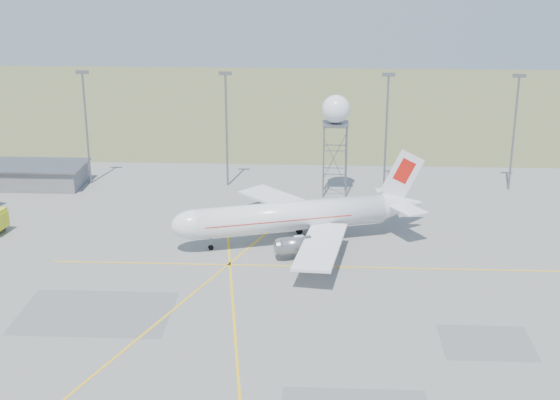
{
  "coord_description": "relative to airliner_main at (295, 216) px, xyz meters",
  "views": [
    {
      "loc": [
        6.04,
        -67.27,
        42.26
      ],
      "look_at": [
        0.72,
        40.0,
        6.09
      ],
      "focal_mm": 50.0,
      "sensor_mm": 36.0,
      "label": 1
    }
  ],
  "objects": [
    {
      "name": "grass_strip",
      "position": [
        -2.94,
        101.02,
        -3.94
      ],
      "size": [
        400.0,
        120.0,
        0.03
      ],
      "primitive_type": "cube",
      "color": "#606A3A",
      "rests_on": "ground"
    },
    {
      "name": "mast_b",
      "position": [
        -12.94,
        27.02,
        8.11
      ],
      "size": [
        2.2,
        0.5,
        20.5
      ],
      "color": "slate",
      "rests_on": "ground"
    },
    {
      "name": "building_grey",
      "position": [
        -47.94,
        25.02,
        -1.98
      ],
      "size": [
        19.0,
        10.0,
        3.9
      ],
      "color": "slate",
      "rests_on": "ground"
    },
    {
      "name": "radar_tower",
      "position": [
        6.12,
        22.95,
        5.82
      ],
      "size": [
        4.81,
        4.81,
        17.42
      ],
      "color": "slate",
      "rests_on": "ground"
    },
    {
      "name": "mast_d",
      "position": [
        37.06,
        27.02,
        8.11
      ],
      "size": [
        2.2,
        0.5,
        20.5
      ],
      "color": "slate",
      "rests_on": "ground"
    },
    {
      "name": "airliner_main",
      "position": [
        0.0,
        0.0,
        0.0
      ],
      "size": [
        37.26,
        35.26,
        12.92
      ],
      "rotation": [
        0.0,
        0.0,
        3.44
      ],
      "color": "white",
      "rests_on": "ground"
    },
    {
      "name": "mast_c",
      "position": [
        15.06,
        27.02,
        8.11
      ],
      "size": [
        2.2,
        0.5,
        20.5
      ],
      "color": "slate",
      "rests_on": "ground"
    },
    {
      "name": "mast_a",
      "position": [
        -37.94,
        27.02,
        8.11
      ],
      "size": [
        2.2,
        0.5,
        20.5
      ],
      "color": "slate",
      "rests_on": "ground"
    },
    {
      "name": "ground",
      "position": [
        -2.94,
        -38.98,
        -3.96
      ],
      "size": [
        400.0,
        400.0,
        0.0
      ],
      "primitive_type": "plane",
      "color": "gray",
      "rests_on": "ground"
    }
  ]
}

